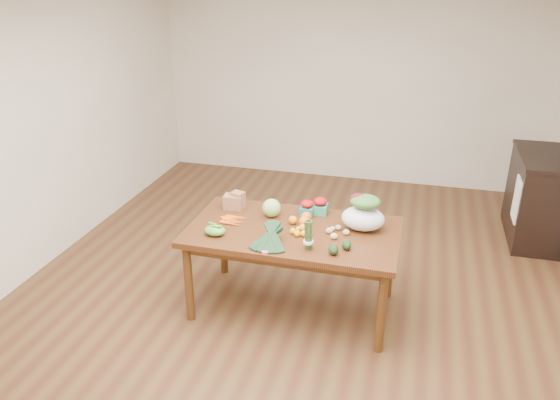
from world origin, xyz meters
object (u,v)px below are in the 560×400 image
(mandarin_cluster, at_px, (302,229))
(salad_bag, at_px, (363,214))
(cabbage, at_px, (272,208))
(asparagus_bundle, at_px, (308,235))
(cabinet, at_px, (538,197))
(kale_bunch, at_px, (269,238))
(paper_bag, at_px, (233,201))
(dining_table, at_px, (293,269))

(mandarin_cluster, xyz_separation_m, salad_bag, (0.46, 0.20, 0.09))
(cabbage, height_order, asparagus_bundle, asparagus_bundle)
(cabinet, relative_size, mandarin_cluster, 5.67)
(kale_bunch, bearing_deg, paper_bag, 129.54)
(dining_table, xyz_separation_m, asparagus_bundle, (0.19, -0.30, 0.50))
(cabinet, bearing_deg, asparagus_bundle, -131.84)
(asparagus_bundle, xyz_separation_m, salad_bag, (0.36, 0.45, 0.01))
(mandarin_cluster, bearing_deg, kale_bunch, -123.52)
(asparagus_bundle, bearing_deg, cabinet, 48.52)
(paper_bag, relative_size, cabbage, 1.38)
(kale_bunch, relative_size, salad_bag, 1.14)
(cabinet, xyz_separation_m, kale_bunch, (-2.30, -2.28, 0.36))
(paper_bag, relative_size, kale_bunch, 0.54)
(paper_bag, xyz_separation_m, salad_bag, (1.15, -0.12, 0.06))
(cabinet, relative_size, kale_bunch, 2.55)
(dining_table, distance_m, salad_bag, 0.76)
(paper_bag, relative_size, mandarin_cluster, 1.21)
(asparagus_bundle, relative_size, salad_bag, 0.71)
(dining_table, distance_m, cabinet, 2.92)
(cabbage, bearing_deg, paper_bag, 169.45)
(cabinet, distance_m, kale_bunch, 3.26)
(kale_bunch, bearing_deg, cabinet, 45.15)
(dining_table, relative_size, cabbage, 10.90)
(cabinet, bearing_deg, cabbage, -144.36)
(mandarin_cluster, bearing_deg, cabbage, 143.09)
(dining_table, bearing_deg, cabinet, 41.82)
(cabbage, height_order, mandarin_cluster, cabbage)
(dining_table, xyz_separation_m, cabinet, (2.19, 1.94, 0.10))
(paper_bag, xyz_separation_m, cabbage, (0.37, -0.07, 0.00))
(kale_bunch, bearing_deg, salad_bag, 37.45)
(kale_bunch, bearing_deg, mandarin_cluster, 56.84)
(cabbage, bearing_deg, kale_bunch, -76.62)
(dining_table, height_order, cabinet, cabinet)
(dining_table, xyz_separation_m, mandarin_cluster, (0.09, -0.05, 0.42))
(cabinet, distance_m, asparagus_bundle, 3.03)
(cabinet, bearing_deg, salad_bag, -132.62)
(paper_bag, height_order, kale_bunch, kale_bunch)
(cabbage, distance_m, kale_bunch, 0.56)
(dining_table, relative_size, salad_bag, 4.90)
(dining_table, relative_size, mandarin_cluster, 9.54)
(cabbage, xyz_separation_m, mandarin_cluster, (0.33, -0.24, -0.04))
(dining_table, distance_m, cabbage, 0.55)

